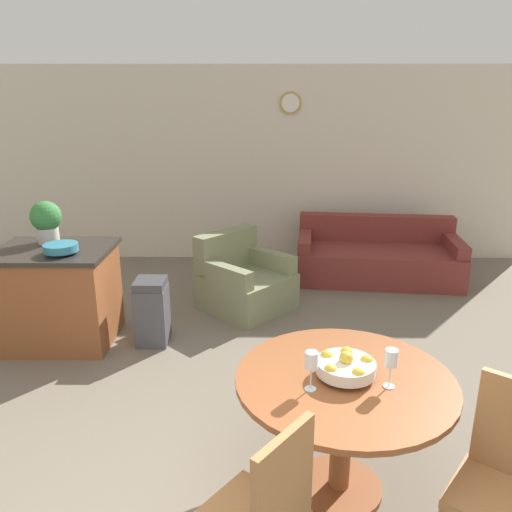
% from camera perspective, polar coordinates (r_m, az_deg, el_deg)
% --- Properties ---
extents(wall_back, '(8.00, 0.09, 2.70)m').
position_cam_1_polar(wall_back, '(7.16, -0.62, 10.28)').
color(wall_back, beige).
rests_on(wall_back, ground_plane).
extents(dining_table, '(1.23, 1.23, 0.78)m').
position_cam_1_polar(dining_table, '(3.01, 9.96, -16.34)').
color(dining_table, brown).
rests_on(dining_table, ground_plane).
extents(dining_chair_near_left, '(0.59, 0.59, 0.99)m').
position_cam_1_polar(dining_chair_near_left, '(2.46, 0.76, -27.21)').
color(dining_chair_near_left, '#9E6B3D').
rests_on(dining_chair_near_left, ground_plane).
extents(dining_chair_near_right, '(0.59, 0.59, 0.99)m').
position_cam_1_polar(dining_chair_near_right, '(2.90, 26.61, -21.27)').
color(dining_chair_near_right, '#9E6B3D').
rests_on(dining_chair_near_right, ground_plane).
extents(fruit_bowl, '(0.33, 0.33, 0.16)m').
position_cam_1_polar(fruit_bowl, '(2.88, 10.21, -12.28)').
color(fruit_bowl, silver).
rests_on(fruit_bowl, dining_table).
extents(wine_glass_left, '(0.07, 0.07, 0.22)m').
position_cam_1_polar(wine_glass_left, '(2.70, 6.36, -11.93)').
color(wine_glass_left, silver).
rests_on(wine_glass_left, dining_table).
extents(wine_glass_right, '(0.07, 0.07, 0.22)m').
position_cam_1_polar(wine_glass_right, '(2.80, 15.20, -11.34)').
color(wine_glass_right, silver).
rests_on(wine_glass_right, dining_table).
extents(kitchen_island, '(1.07, 0.85, 0.94)m').
position_cam_1_polar(kitchen_island, '(5.13, -21.72, -4.20)').
color(kitchen_island, brown).
rests_on(kitchen_island, ground_plane).
extents(teal_bowl, '(0.30, 0.30, 0.09)m').
position_cam_1_polar(teal_bowl, '(4.77, -21.41, 0.88)').
color(teal_bowl, teal).
rests_on(teal_bowl, kitchen_island).
extents(potted_plant, '(0.29, 0.29, 0.40)m').
position_cam_1_polar(potted_plant, '(5.15, -22.86, 3.80)').
color(potted_plant, beige).
rests_on(potted_plant, kitchen_island).
extents(trash_bin, '(0.29, 0.32, 0.64)m').
position_cam_1_polar(trash_bin, '(4.89, -11.80, -6.24)').
color(trash_bin, '#47474C').
rests_on(trash_bin, ground_plane).
extents(couch, '(2.14, 1.20, 0.76)m').
position_cam_1_polar(couch, '(6.71, 13.62, -0.18)').
color(couch, maroon).
rests_on(couch, ground_plane).
extents(armchair, '(1.18, 1.18, 0.84)m').
position_cam_1_polar(armchair, '(5.59, -1.38, -3.12)').
color(armchair, '#7A7F5B').
rests_on(armchair, ground_plane).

